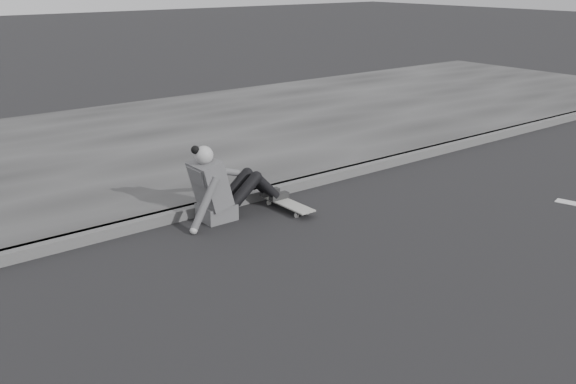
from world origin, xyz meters
The scene contains 5 objects.
ground centered at (0.00, 0.00, 0.00)m, with size 80.00×80.00×0.00m, color black.
curb centered at (0.00, 2.58, 0.06)m, with size 24.00×0.16×0.12m, color #494949.
sidewalk centered at (0.00, 5.60, 0.06)m, with size 24.00×6.00×0.12m, color #313131.
skateboard centered at (0.55, 2.07, 0.07)m, with size 0.20×0.78×0.09m.
seated_woman centered at (-0.19, 2.32, 0.36)m, with size 1.38×0.46×0.88m.
Camera 1 is at (-3.71, -3.39, 2.60)m, focal length 40.00 mm.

